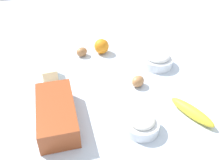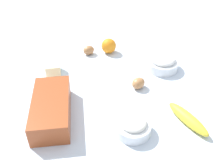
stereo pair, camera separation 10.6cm
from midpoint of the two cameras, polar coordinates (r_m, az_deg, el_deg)
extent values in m
cube|color=silver|center=(1.09, -2.78, -2.22)|extent=(2.40, 2.40, 0.02)
cube|color=#9E4723|center=(0.94, -15.47, -7.27)|extent=(0.29, 0.15, 0.08)
cube|color=black|center=(0.94, -15.51, -7.09)|extent=(0.28, 0.14, 0.07)
cylinder|color=white|center=(0.89, 3.22, -10.32)|extent=(0.12, 0.12, 0.04)
torus|color=white|center=(0.88, 3.25, -9.61)|extent=(0.12, 0.12, 0.01)
ellipsoid|color=white|center=(0.87, 3.28, -9.11)|extent=(0.09, 0.09, 0.03)
cylinder|color=white|center=(1.22, 7.56, 4.01)|extent=(0.15, 0.15, 0.04)
torus|color=white|center=(1.21, 7.62, 4.72)|extent=(0.15, 0.15, 0.01)
ellipsoid|color=white|center=(1.20, 7.67, 5.26)|extent=(0.11, 0.11, 0.04)
ellipsoid|color=yellow|center=(0.97, 14.41, -7.00)|extent=(0.19, 0.13, 0.04)
sphere|color=orange|center=(1.31, -4.72, 7.43)|extent=(0.07, 0.07, 0.07)
cube|color=#F4EDB2|center=(1.16, -16.35, 1.47)|extent=(0.10, 0.08, 0.06)
ellipsoid|color=#B67B4B|center=(1.08, 3.01, -0.38)|extent=(0.07, 0.08, 0.05)
ellipsoid|color=#A97245|center=(1.30, -9.08, 6.14)|extent=(0.07, 0.07, 0.05)
camera|label=1|loc=(0.05, -92.86, -2.11)|focal=41.05mm
camera|label=2|loc=(0.05, 87.14, 2.11)|focal=41.05mm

